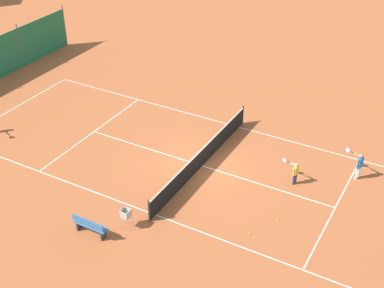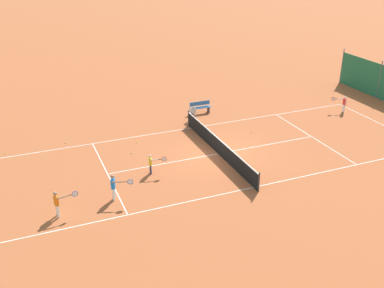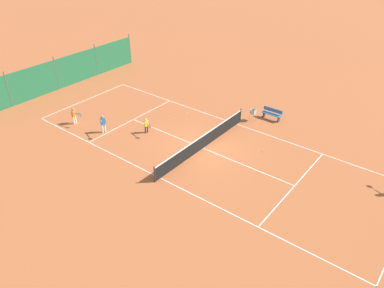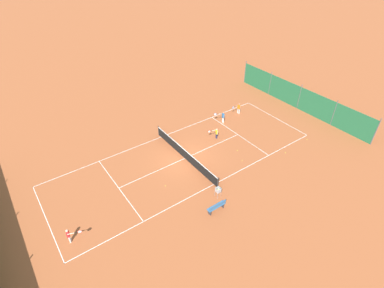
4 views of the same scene
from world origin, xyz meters
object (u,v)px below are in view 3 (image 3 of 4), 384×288
at_px(player_near_baseline, 103,123).
at_px(tennis_ball_by_net_right, 169,117).
at_px(player_near_service, 74,115).
at_px(tennis_ball_mid_court, 161,93).
at_px(courtside_bench, 272,114).
at_px(player_far_baseline, 146,125).
at_px(ball_hopper, 253,112).
at_px(tennis_ball_by_net_left, 132,84).
at_px(tennis_ball_service_box, 263,151).
at_px(tennis_ball_far_corner, 187,113).
at_px(tennis_net, 203,142).

bearing_deg(player_near_baseline, tennis_ball_by_net_right, 155.52).
distance_m(player_near_service, tennis_ball_mid_court, 7.91).
xyz_separation_m(tennis_ball_by_net_right, courtside_bench, (-4.43, 6.16, 0.42)).
distance_m(player_far_baseline, tennis_ball_mid_court, 6.68).
height_order(ball_hopper, courtside_bench, ball_hopper).
distance_m(player_far_baseline, ball_hopper, 7.79).
distance_m(tennis_ball_mid_court, ball_hopper, 8.54).
distance_m(ball_hopper, courtside_bench, 1.46).
distance_m(tennis_ball_by_net_left, ball_hopper, 11.91).
bearing_deg(player_near_baseline, courtside_bench, 137.42).
xyz_separation_m(player_far_baseline, tennis_ball_service_box, (-2.82, 7.50, -0.61)).
distance_m(tennis_ball_by_net_left, tennis_ball_by_net_right, 7.21).
xyz_separation_m(player_far_baseline, tennis_ball_far_corner, (-4.08, 0.34, -0.61)).
distance_m(player_near_baseline, tennis_ball_by_net_right, 5.01).
distance_m(player_far_baseline, tennis_ball_service_box, 8.04).
height_order(player_near_baseline, player_near_service, player_near_baseline).
bearing_deg(player_near_baseline, tennis_ball_far_corner, 155.12).
height_order(player_far_baseline, tennis_ball_mid_court, player_far_baseline).
xyz_separation_m(tennis_net, player_near_service, (3.02, -9.23, 0.23)).
distance_m(tennis_ball_service_box, tennis_ball_far_corner, 7.27).
bearing_deg(courtside_bench, tennis_ball_by_net_left, -82.16).
distance_m(tennis_net, tennis_ball_by_net_right, 4.96).
xyz_separation_m(tennis_ball_by_net_left, tennis_ball_by_net_right, (2.66, 6.70, 0.00)).
relative_size(tennis_ball_service_box, courtside_bench, 0.04).
bearing_deg(ball_hopper, tennis_ball_service_box, 39.05).
xyz_separation_m(tennis_ball_service_box, tennis_ball_by_net_left, (-2.56, -14.53, 0.00)).
bearing_deg(tennis_ball_far_corner, courtside_bench, 119.25).
xyz_separation_m(player_near_service, tennis_ball_mid_court, (-7.76, 1.34, -0.70)).
xyz_separation_m(player_near_baseline, tennis_ball_by_net_left, (-7.17, -4.65, -0.73)).
relative_size(player_near_service, ball_hopper, 1.41).
relative_size(player_far_baseline, player_near_service, 0.87).
bearing_deg(tennis_ball_service_box, player_far_baseline, -69.40).
bearing_deg(player_near_service, ball_hopper, 130.22).
bearing_deg(player_far_baseline, player_near_service, -66.15).
bearing_deg(tennis_ball_mid_court, ball_hopper, 93.74).
height_order(tennis_ball_mid_court, courtside_bench, courtside_bench).
height_order(tennis_net, tennis_ball_far_corner, tennis_net).
relative_size(tennis_ball_far_corner, tennis_ball_by_net_left, 1.00).
bearing_deg(tennis_ball_service_box, player_near_service, -68.08).
bearing_deg(courtside_bench, player_far_baseline, -39.20).
height_order(player_near_baseline, tennis_ball_by_net_left, player_near_baseline).
relative_size(tennis_ball_service_box, tennis_ball_mid_court, 1.00).
bearing_deg(tennis_ball_by_net_left, tennis_ball_far_corner, 79.94).
bearing_deg(tennis_net, tennis_ball_far_corner, -129.99).
bearing_deg(tennis_net, courtside_bench, 165.81).
height_order(player_far_baseline, courtside_bench, player_far_baseline).
relative_size(player_near_service, tennis_ball_mid_court, 18.98).
bearing_deg(player_near_service, tennis_ball_mid_court, 170.19).
bearing_deg(ball_hopper, tennis_ball_far_corner, -65.70).
relative_size(player_near_baseline, tennis_ball_mid_court, 19.86).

